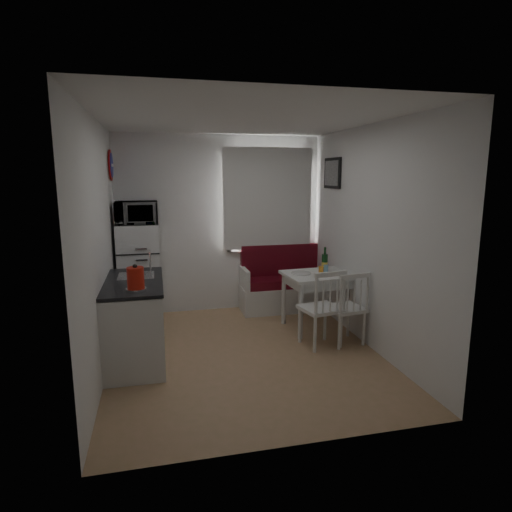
{
  "coord_description": "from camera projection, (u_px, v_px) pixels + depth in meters",
  "views": [
    {
      "loc": [
        -0.93,
        -4.53,
        2.03
      ],
      "look_at": [
        0.25,
        0.5,
        1.04
      ],
      "focal_mm": 30.0,
      "sensor_mm": 36.0,
      "label": 1
    }
  ],
  "objects": [
    {
      "name": "wall_back",
      "position": [
        221.0,
        225.0,
        6.35
      ],
      "size": [
        3.0,
        0.02,
        2.6
      ],
      "primitive_type": "cube",
      "color": "white",
      "rests_on": "floor"
    },
    {
      "name": "wall_right",
      "position": [
        369.0,
        238.0,
        5.01
      ],
      "size": [
        0.02,
        3.5,
        2.6
      ],
      "primitive_type": "cube",
      "color": "white",
      "rests_on": "floor"
    },
    {
      "name": "kitchen_counter",
      "position": [
        135.0,
        320.0,
        4.71
      ],
      "size": [
        0.62,
        1.32,
        1.16
      ],
      "color": "white",
      "rests_on": "floor"
    },
    {
      "name": "drinking_glass_blue",
      "position": [
        326.0,
        268.0,
        5.7
      ],
      "size": [
        0.06,
        0.06,
        0.1
      ],
      "primitive_type": "cylinder",
      "color": "#7AB0D0",
      "rests_on": "dining_table"
    },
    {
      "name": "drinking_glass_orange",
      "position": [
        321.0,
        270.0,
        5.58
      ],
      "size": [
        0.06,
        0.06,
        0.1
      ],
      "primitive_type": "cylinder",
      "color": "#FC9D2A",
      "rests_on": "dining_table"
    },
    {
      "name": "ceiling",
      "position": [
        244.0,
        119.0,
        4.43
      ],
      "size": [
        3.0,
        3.5,
        0.02
      ],
      "primitive_type": "cube",
      "color": "white",
      "rests_on": "wall_back"
    },
    {
      "name": "dining_table",
      "position": [
        323.0,
        279.0,
        5.66
      ],
      "size": [
        1.05,
        0.77,
        0.75
      ],
      "rotation": [
        0.0,
        0.0,
        0.08
      ],
      "color": "white",
      "rests_on": "floor"
    },
    {
      "name": "chair_left",
      "position": [
        324.0,
        300.0,
        4.98
      ],
      "size": [
        0.52,
        0.5,
        0.51
      ],
      "rotation": [
        0.0,
        0.0,
        0.19
      ],
      "color": "white",
      "rests_on": "floor"
    },
    {
      "name": "wall_front",
      "position": [
        294.0,
        280.0,
        3.0
      ],
      "size": [
        3.0,
        0.02,
        2.6
      ],
      "primitive_type": "cube",
      "color": "white",
      "rests_on": "floor"
    },
    {
      "name": "window",
      "position": [
        267.0,
        202.0,
        6.42
      ],
      "size": [
        1.22,
        0.06,
        1.47
      ],
      "primitive_type": "cube",
      "color": "white",
      "rests_on": "wall_back"
    },
    {
      "name": "picture_frame",
      "position": [
        332.0,
        173.0,
        5.92
      ],
      "size": [
        0.04,
        0.52,
        0.42
      ],
      "primitive_type": "cube",
      "color": "black",
      "rests_on": "wall_right"
    },
    {
      "name": "wine_bottle",
      "position": [
        325.0,
        259.0,
        5.73
      ],
      "size": [
        0.08,
        0.08,
        0.33
      ],
      "primitive_type": null,
      "color": "#143F1A",
      "rests_on": "dining_table"
    },
    {
      "name": "chair_right",
      "position": [
        348.0,
        301.0,
        5.06
      ],
      "size": [
        0.48,
        0.47,
        0.48
      ],
      "rotation": [
        0.0,
        0.0,
        0.16
      ],
      "color": "white",
      "rests_on": "floor"
    },
    {
      "name": "curtain",
      "position": [
        268.0,
        199.0,
        6.34
      ],
      "size": [
        1.35,
        0.02,
        1.5
      ],
      "primitive_type": "cube",
      "color": "white",
      "rests_on": "wall_back"
    },
    {
      "name": "plate",
      "position": [
        301.0,
        273.0,
        5.6
      ],
      "size": [
        0.25,
        0.25,
        0.02
      ],
      "primitive_type": "cylinder",
      "color": "white",
      "rests_on": "dining_table"
    },
    {
      "name": "wall_sign",
      "position": [
        111.0,
        165.0,
        5.58
      ],
      "size": [
        0.03,
        0.4,
        0.4
      ],
      "primitive_type": "cylinder",
      "rotation": [
        0.0,
        1.57,
        0.0
      ],
      "color": "#1A2CA1",
      "rests_on": "wall_left"
    },
    {
      "name": "kettle",
      "position": [
        136.0,
        278.0,
        4.17
      ],
      "size": [
        0.2,
        0.2,
        0.26
      ],
      "primitive_type": "cylinder",
      "color": "red",
      "rests_on": "kitchen_counter"
    },
    {
      "name": "floor",
      "position": [
        245.0,
        354.0,
        4.92
      ],
      "size": [
        3.0,
        3.5,
        0.02
      ],
      "primitive_type": "cube",
      "color": "tan",
      "rests_on": "ground"
    },
    {
      "name": "wall_left",
      "position": [
        100.0,
        248.0,
        4.34
      ],
      "size": [
        0.02,
        3.5,
        2.6
      ],
      "primitive_type": "cube",
      "color": "white",
      "rests_on": "floor"
    },
    {
      "name": "microwave",
      "position": [
        136.0,
        213.0,
        5.66
      ],
      "size": [
        0.55,
        0.37,
        0.3
      ],
      "primitive_type": "imported",
      "color": "white",
      "rests_on": "fridge"
    },
    {
      "name": "fridge",
      "position": [
        140.0,
        274.0,
        5.87
      ],
      "size": [
        0.55,
        0.55,
        1.38
      ],
      "primitive_type": "cube",
      "color": "white",
      "rests_on": "floor"
    },
    {
      "name": "bench",
      "position": [
        285.0,
        288.0,
        6.52
      ],
      "size": [
        1.37,
        0.53,
        0.98
      ],
      "color": "white",
      "rests_on": "floor"
    }
  ]
}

